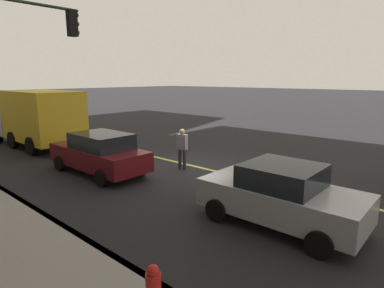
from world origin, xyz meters
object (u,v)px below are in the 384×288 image
(car_silver, at_px, (281,195))
(pedestrian_with_backpack, at_px, (182,146))
(traffic_light_mast, at_px, (18,59))
(truck_yellow, at_px, (37,117))
(car_maroon, at_px, (99,153))

(car_silver, height_order, pedestrian_with_backpack, pedestrian_with_backpack)
(traffic_light_mast, bearing_deg, pedestrian_with_backpack, -116.41)
(truck_yellow, relative_size, traffic_light_mast, 1.04)
(car_silver, relative_size, pedestrian_with_backpack, 2.40)
(pedestrian_with_backpack, bearing_deg, truck_yellow, 11.50)
(car_maroon, distance_m, car_silver, 7.38)
(car_silver, height_order, truck_yellow, truck_yellow)
(traffic_light_mast, bearing_deg, car_maroon, -100.35)
(car_maroon, bearing_deg, car_silver, -176.31)
(traffic_light_mast, bearing_deg, truck_yellow, -25.69)
(car_maroon, bearing_deg, truck_yellow, -5.83)
(car_maroon, xyz_separation_m, truck_yellow, (7.02, -0.72, 0.80))
(car_silver, bearing_deg, car_maroon, 3.69)
(pedestrian_with_backpack, distance_m, traffic_light_mast, 6.49)
(truck_yellow, xyz_separation_m, pedestrian_with_backpack, (-9.06, -1.84, -0.64))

